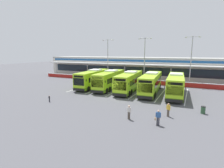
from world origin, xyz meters
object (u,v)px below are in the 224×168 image
at_px(lamp_post_west, 108,57).
at_px(pedestrian_with_handbag, 158,117).
at_px(pedestrian_child, 49,98).
at_px(lamp_post_centre, 144,57).
at_px(coach_bus_rightmost, 176,85).
at_px(lamp_post_east, 191,58).
at_px(pedestrian_in_dark_coat, 129,112).
at_px(coach_bus_left_centre, 110,80).
at_px(litter_bin, 203,110).
at_px(coach_bus_right_centre, 151,83).
at_px(coach_bus_leftmost, 93,79).
at_px(pedestrian_near_bin, 168,109).
at_px(coach_bus_centre, 129,82).

bearing_deg(lamp_post_west, pedestrian_with_handbag, -53.98).
bearing_deg(pedestrian_child, lamp_post_centre, 69.66).
height_order(coach_bus_rightmost, lamp_post_east, lamp_post_east).
bearing_deg(lamp_post_centre, lamp_post_west, 175.67).
bearing_deg(lamp_post_east, lamp_post_centre, -176.99).
relative_size(coach_bus_rightmost, pedestrian_in_dark_coat, 7.59).
distance_m(coach_bus_left_centre, lamp_post_west, 13.15).
bearing_deg(litter_bin, pedestrian_child, -168.90).
bearing_deg(coach_bus_rightmost, pedestrian_in_dark_coat, -104.15).
distance_m(coach_bus_left_centre, coach_bus_right_centre, 8.74).
distance_m(coach_bus_right_centre, lamp_post_west, 18.98).
relative_size(coach_bus_left_centre, coach_bus_rightmost, 1.00).
height_order(coach_bus_leftmost, lamp_post_west, lamp_post_west).
relative_size(pedestrian_in_dark_coat, lamp_post_west, 0.15).
height_order(lamp_post_centre, lamp_post_east, same).
relative_size(pedestrian_with_handbag, lamp_post_west, 0.15).
relative_size(pedestrian_in_dark_coat, pedestrian_near_bin, 1.00).
distance_m(pedestrian_with_handbag, lamp_post_centre, 26.71).
height_order(coach_bus_rightmost, pedestrian_in_dark_coat, coach_bus_rightmost).
bearing_deg(pedestrian_in_dark_coat, pedestrian_child, 173.73).
bearing_deg(pedestrian_in_dark_coat, lamp_post_east, 77.55).
bearing_deg(lamp_post_west, coach_bus_leftmost, -80.14).
height_order(coach_bus_left_centre, coach_bus_centre, same).
bearing_deg(coach_bus_centre, pedestrian_near_bin, -51.82).
relative_size(coach_bus_leftmost, coach_bus_right_centre, 1.00).
bearing_deg(lamp_post_east, coach_bus_centre, -133.33).
bearing_deg(coach_bus_leftmost, pedestrian_with_handbag, -41.45).
height_order(lamp_post_east, litter_bin, lamp_post_east).
relative_size(lamp_post_west, lamp_post_centre, 1.00).
height_order(pedestrian_child, litter_bin, pedestrian_child).
relative_size(coach_bus_left_centre, litter_bin, 13.22).
distance_m(pedestrian_in_dark_coat, lamp_post_centre, 25.65).
xyz_separation_m(coach_bus_rightmost, pedestrian_with_handbag, (-0.29, -14.40, -0.93)).
bearing_deg(lamp_post_west, pedestrian_child, -85.44).
height_order(coach_bus_right_centre, coach_bus_rightmost, same).
distance_m(pedestrian_with_handbag, pedestrian_in_dark_coat, 3.28).
distance_m(coach_bus_right_centre, lamp_post_east, 13.48).
height_order(pedestrian_with_handbag, lamp_post_east, lamp_post_east).
height_order(coach_bus_left_centre, litter_bin, coach_bus_left_centre).
bearing_deg(coach_bus_centre, lamp_post_east, 46.67).
bearing_deg(coach_bus_right_centre, coach_bus_rightmost, 0.35).
relative_size(coach_bus_rightmost, pedestrian_near_bin, 7.59).
bearing_deg(lamp_post_west, coach_bus_centre, -47.52).
xyz_separation_m(coach_bus_right_centre, lamp_post_centre, (-4.13, 10.47, 4.50)).
height_order(coach_bus_leftmost, pedestrian_in_dark_coat, coach_bus_leftmost).
height_order(pedestrian_child, lamp_post_west, lamp_post_west).
bearing_deg(coach_bus_centre, coach_bus_rightmost, 0.95).
height_order(pedestrian_with_handbag, litter_bin, pedestrian_with_handbag).
bearing_deg(coach_bus_left_centre, coach_bus_rightmost, -1.62).
distance_m(coach_bus_leftmost, coach_bus_centre, 8.55).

